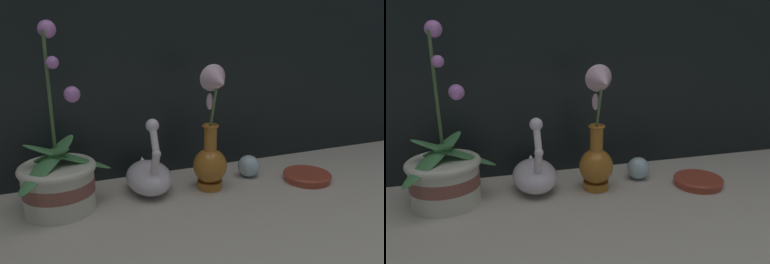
# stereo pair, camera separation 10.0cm
# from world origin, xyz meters

# --- Properties ---
(ground_plane) EXTENTS (2.80, 2.80, 0.00)m
(ground_plane) POSITION_xyz_m (0.00, 0.00, 0.00)
(ground_plane) COLOR #BCB2A3
(orchid_potted_plant) EXTENTS (0.23, 0.22, 0.45)m
(orchid_potted_plant) POSITION_xyz_m (-0.34, 0.15, 0.08)
(orchid_potted_plant) COLOR beige
(orchid_potted_plant) RESTS_ON ground_plane
(swan_figurine) EXTENTS (0.12, 0.20, 0.22)m
(swan_figurine) POSITION_xyz_m (-0.11, 0.17, 0.05)
(swan_figurine) COLOR white
(swan_figurine) RESTS_ON ground_plane
(blue_vase) EXTENTS (0.09, 0.13, 0.35)m
(blue_vase) POSITION_xyz_m (0.05, 0.12, 0.13)
(blue_vase) COLOR #B26B23
(blue_vase) RESTS_ON ground_plane
(glass_sphere) EXTENTS (0.07, 0.07, 0.07)m
(glass_sphere) POSITION_xyz_m (0.20, 0.17, 0.03)
(glass_sphere) COLOR silver
(glass_sphere) RESTS_ON ground_plane
(amber_dish) EXTENTS (0.14, 0.14, 0.02)m
(amber_dish) POSITION_xyz_m (0.34, 0.08, 0.01)
(amber_dish) COLOR #A8422D
(amber_dish) RESTS_ON ground_plane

